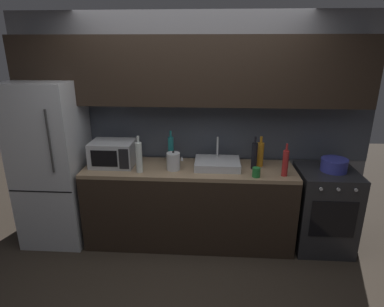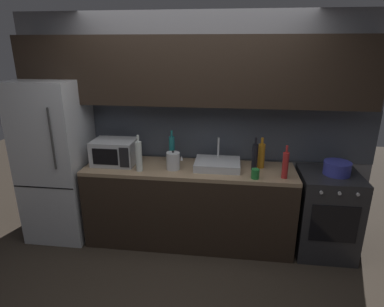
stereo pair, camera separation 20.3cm
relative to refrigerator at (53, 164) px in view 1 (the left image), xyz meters
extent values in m
plane|color=#2D261E|center=(1.51, -0.90, -0.91)|extent=(10.00, 10.00, 0.00)
cube|color=slate|center=(1.51, 0.40, 0.34)|extent=(4.00, 0.10, 2.50)
cube|color=#3D424C|center=(1.51, 0.35, 0.29)|extent=(4.00, 0.01, 0.60)
cube|color=black|center=(1.51, 0.18, 0.99)|extent=(3.68, 0.34, 0.70)
cube|color=black|center=(1.51, 0.00, -0.48)|extent=(2.26, 0.60, 0.86)
cube|color=#8C7256|center=(1.51, 0.00, -0.03)|extent=(2.26, 0.60, 0.04)
cube|color=#B7BABF|center=(0.00, 0.00, 0.00)|extent=(0.68, 0.66, 1.81)
cube|color=black|center=(0.00, -0.33, -0.18)|extent=(0.67, 0.00, 0.01)
cylinder|color=#333333|center=(0.19, -0.35, 0.36)|extent=(0.02, 0.02, 0.63)
cube|color=#232326|center=(2.98, 0.00, -0.46)|extent=(0.60, 0.60, 0.90)
cube|color=black|center=(2.98, -0.30, -0.41)|extent=(0.45, 0.01, 0.40)
cylinder|color=#B2B2B7|center=(2.82, -0.31, -0.08)|extent=(0.03, 0.02, 0.03)
cylinder|color=#B2B2B7|center=(2.98, -0.31, -0.08)|extent=(0.03, 0.02, 0.03)
cylinder|color=#B2B2B7|center=(3.15, -0.31, -0.08)|extent=(0.03, 0.02, 0.03)
cube|color=#A8AAAF|center=(0.68, 0.02, 0.13)|extent=(0.46, 0.34, 0.27)
cube|color=black|center=(0.64, -0.15, 0.13)|extent=(0.28, 0.01, 0.18)
cube|color=black|center=(0.85, -0.15, 0.13)|extent=(0.10, 0.01, 0.22)
cube|color=#ADAFB5|center=(1.81, 0.03, 0.03)|extent=(0.48, 0.38, 0.08)
cylinder|color=silver|center=(1.81, 0.16, 0.18)|extent=(0.02, 0.02, 0.22)
cylinder|color=#B7BABF|center=(1.35, -0.07, 0.09)|extent=(0.14, 0.14, 0.18)
sphere|color=black|center=(1.35, -0.07, 0.19)|extent=(0.02, 0.02, 0.02)
cone|color=#B7BABF|center=(1.44, -0.07, 0.12)|extent=(0.03, 0.03, 0.05)
cylinder|color=#B27019|center=(2.27, 0.10, 0.12)|extent=(0.07, 0.07, 0.26)
cylinder|color=#B27019|center=(2.27, 0.10, 0.29)|extent=(0.03, 0.03, 0.07)
cylinder|color=black|center=(2.20, 0.01, 0.14)|extent=(0.06, 0.06, 0.28)
cylinder|color=black|center=(2.20, 0.01, 0.31)|extent=(0.02, 0.02, 0.07)
cylinder|color=#A82323|center=(2.49, -0.16, 0.13)|extent=(0.06, 0.06, 0.27)
cylinder|color=#A82323|center=(2.49, -0.16, 0.29)|extent=(0.02, 0.02, 0.07)
cylinder|color=silver|center=(1.01, -0.16, 0.15)|extent=(0.07, 0.07, 0.32)
cylinder|color=silver|center=(1.01, -0.16, 0.35)|extent=(0.03, 0.03, 0.07)
cylinder|color=#19666B|center=(1.30, 0.14, 0.14)|extent=(0.06, 0.06, 0.30)
cylinder|color=#19666B|center=(1.30, 0.14, 0.33)|extent=(0.02, 0.02, 0.07)
cylinder|color=#1E6B2D|center=(2.20, -0.21, 0.04)|extent=(0.08, 0.08, 0.10)
cylinder|color=#333899|center=(3.03, 0.00, 0.05)|extent=(0.27, 0.27, 0.11)
cylinder|color=#333899|center=(3.03, 0.00, 0.12)|extent=(0.27, 0.27, 0.02)
camera|label=1|loc=(1.75, -3.23, 1.25)|focal=30.13mm
camera|label=2|loc=(1.96, -3.21, 1.25)|focal=30.13mm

